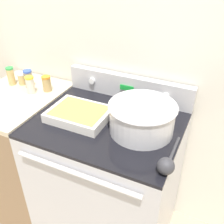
# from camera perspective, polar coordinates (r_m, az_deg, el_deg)

# --- Properties ---
(kitchen_wall) EXTENTS (8.00, 0.05, 2.50)m
(kitchen_wall) POSITION_cam_1_polar(r_m,az_deg,el_deg) (1.63, 4.75, 13.40)
(kitchen_wall) COLOR silver
(kitchen_wall) RESTS_ON ground_plane
(stove_range) EXTENTS (0.82, 0.69, 0.95)m
(stove_range) POSITION_cam_1_polar(r_m,az_deg,el_deg) (1.77, -0.85, -14.91)
(stove_range) COLOR #BCBCC1
(stove_range) RESTS_ON ground_plane
(control_panel) EXTENTS (0.82, 0.07, 0.15)m
(control_panel) POSITION_cam_1_polar(r_m,az_deg,el_deg) (1.66, 3.65, 5.45)
(control_panel) COLOR #BCBCC1
(control_panel) RESTS_ON stove_range
(side_counter) EXTENTS (0.53, 0.66, 0.96)m
(side_counter) POSITION_cam_1_polar(r_m,az_deg,el_deg) (2.07, -18.03, -8.24)
(side_counter) COLOR #896B4C
(side_counter) RESTS_ON ground_plane
(mixing_bowl) EXTENTS (0.35, 0.35, 0.16)m
(mixing_bowl) POSITION_cam_1_polar(r_m,az_deg,el_deg) (1.35, 6.55, -1.00)
(mixing_bowl) COLOR silver
(mixing_bowl) RESTS_ON stove_range
(casserole_dish) EXTENTS (0.33, 0.26, 0.05)m
(casserole_dish) POSITION_cam_1_polar(r_m,az_deg,el_deg) (1.48, -7.14, -0.38)
(casserole_dish) COLOR silver
(casserole_dish) RESTS_ON stove_range
(ladle) EXTENTS (0.08, 0.30, 0.08)m
(ladle) POSITION_cam_1_polar(r_m,az_deg,el_deg) (1.17, 11.79, -11.17)
(ladle) COLOR #333338
(ladle) RESTS_ON stove_range
(spice_jar_orange_cap) EXTENTS (0.06, 0.06, 0.10)m
(spice_jar_orange_cap) POSITION_cam_1_polar(r_m,az_deg,el_deg) (1.78, -14.02, 6.04)
(spice_jar_orange_cap) COLOR tan
(spice_jar_orange_cap) RESTS_ON side_counter
(spice_jar_yellow_cap) EXTENTS (0.05, 0.05, 0.12)m
(spice_jar_yellow_cap) POSITION_cam_1_polar(r_m,az_deg,el_deg) (1.78, -17.36, 5.68)
(spice_jar_yellow_cap) COLOR beige
(spice_jar_yellow_cap) RESTS_ON side_counter
(spice_jar_blue_cap) EXTENTS (0.06, 0.06, 0.12)m
(spice_jar_blue_cap) POSITION_cam_1_polar(r_m,az_deg,el_deg) (1.86, -17.73, 6.92)
(spice_jar_blue_cap) COLOR gray
(spice_jar_blue_cap) RESTS_ON side_counter
(spice_jar_white_cap) EXTENTS (0.06, 0.06, 0.08)m
(spice_jar_white_cap) POSITION_cam_1_polar(r_m,az_deg,el_deg) (1.93, -18.94, 6.93)
(spice_jar_white_cap) COLOR tan
(spice_jar_white_cap) RESTS_ON side_counter
(spice_jar_green_cap) EXTENTS (0.05, 0.05, 0.13)m
(spice_jar_green_cap) POSITION_cam_1_polar(r_m,az_deg,el_deg) (1.94, -21.15, 7.33)
(spice_jar_green_cap) COLOR tan
(spice_jar_green_cap) RESTS_ON side_counter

